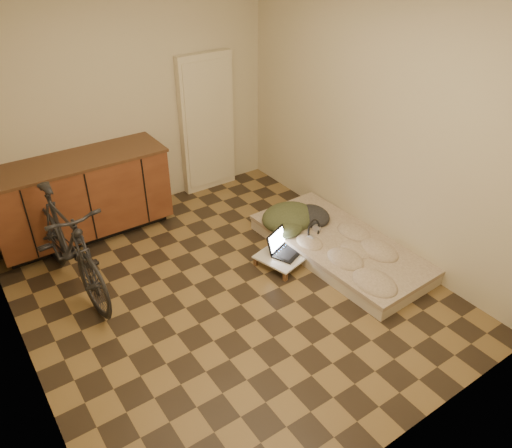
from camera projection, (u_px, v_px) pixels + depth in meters
room_shell at (222, 166)px, 4.05m from camera, size 3.50×4.00×2.60m
cabinets at (81, 197)px, 5.32m from camera, size 1.84×0.62×0.91m
appliance_panel at (207, 124)px, 6.10m from camera, size 0.70×0.10×1.70m
bicycle at (67, 239)px, 4.50m from camera, size 0.63×1.72×1.09m
futon at (340, 247)px, 5.21m from camera, size 1.00×1.97×0.17m
clothing_pile at (295, 211)px, 5.42m from camera, size 0.67×0.57×0.26m
headphones at (314, 229)px, 5.18m from camera, size 0.33×0.32×0.17m
lap_desk at (289, 251)px, 5.12m from camera, size 0.76×0.59×0.11m
laptop at (284, 248)px, 5.06m from camera, size 0.40×0.38×0.22m
mouse at (301, 241)px, 5.22m from camera, size 0.09×0.11×0.03m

